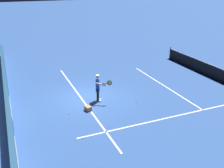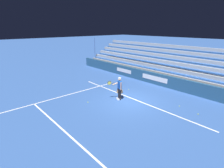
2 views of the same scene
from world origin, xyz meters
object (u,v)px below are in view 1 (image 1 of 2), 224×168
object	(u,v)px
tennis_ball_midcourt	(137,102)
tennis_ball_stray_back	(83,138)
tennis_ball_far_right	(51,85)
tennis_ball_toward_net	(50,78)
tennis_net	(212,71)
tennis_ball_by_box	(69,113)
ball_box_cardboard	(88,108)
tennis_player	(98,88)

from	to	relation	value
tennis_ball_midcourt	tennis_ball_stray_back	bearing A→B (deg)	-59.23
tennis_ball_far_right	tennis_ball_toward_net	bearing A→B (deg)	171.70
tennis_net	tennis_ball_midcourt	bearing A→B (deg)	-76.69
tennis_ball_midcourt	tennis_ball_far_right	bearing A→B (deg)	-137.62
tennis_ball_by_box	tennis_ball_toward_net	xyz separation A→B (m)	(-6.01, 0.05, 0.00)
tennis_ball_far_right	ball_box_cardboard	bearing A→B (deg)	15.11
tennis_ball_stray_back	tennis_net	distance (m)	12.28
tennis_ball_midcourt	tennis_player	bearing A→B (deg)	-116.58
tennis_ball_stray_back	tennis_ball_midcourt	distance (m)	4.89
tennis_ball_by_box	tennis_net	bearing A→B (deg)	97.90
tennis_ball_by_box	tennis_ball_far_right	xyz separation A→B (m)	(-4.65, -0.14, 0.00)
tennis_ball_stray_back	tennis_ball_far_right	world-z (taller)	same
tennis_ball_midcourt	tennis_ball_toward_net	xyz separation A→B (m)	(-6.14, -4.16, 0.00)
tennis_ball_stray_back	tennis_ball_midcourt	bearing A→B (deg)	120.77
tennis_player	tennis_ball_far_right	world-z (taller)	tennis_player
tennis_ball_toward_net	tennis_net	xyz separation A→B (m)	(4.41, 11.47, 0.46)
tennis_ball_by_box	tennis_net	distance (m)	11.65
tennis_ball_far_right	tennis_ball_toward_net	distance (m)	1.38
ball_box_cardboard	tennis_ball_far_right	distance (m)	4.82
ball_box_cardboard	tennis_ball_toward_net	distance (m)	6.11
tennis_player	tennis_net	bearing A→B (deg)	94.01
tennis_ball_toward_net	tennis_ball_stray_back	bearing A→B (deg)	-0.29
tennis_ball_by_box	tennis_ball_toward_net	distance (m)	6.01
ball_box_cardboard	tennis_ball_stray_back	xyz separation A→B (m)	(2.63, -1.10, -0.10)
tennis_ball_by_box	tennis_ball_midcourt	distance (m)	4.22
tennis_ball_midcourt	tennis_ball_toward_net	distance (m)	7.42
tennis_ball_by_box	tennis_ball_stray_back	bearing A→B (deg)	0.23
tennis_player	tennis_ball_far_right	size ratio (longest dim) A/B	25.98
tennis_ball_far_right	tennis_ball_midcourt	bearing A→B (deg)	42.38
tennis_ball_midcourt	tennis_ball_by_box	bearing A→B (deg)	-91.77
tennis_ball_far_right	tennis_ball_stray_back	bearing A→B (deg)	1.22
ball_box_cardboard	tennis_net	world-z (taller)	tennis_net
tennis_player	tennis_ball_by_box	distance (m)	2.44
tennis_ball_far_right	tennis_net	distance (m)	12.07
tennis_player	tennis_ball_by_box	world-z (taller)	tennis_player
tennis_player	tennis_ball_by_box	xyz separation A→B (m)	(0.94, -2.08, -0.86)
ball_box_cardboard	tennis_ball_by_box	distance (m)	1.12
tennis_ball_by_box	tennis_net	xyz separation A→B (m)	(-1.60, 11.53, 0.46)
tennis_ball_toward_net	tennis_net	bearing A→B (deg)	68.96
ball_box_cardboard	tennis_ball_by_box	xyz separation A→B (m)	(-0.00, -1.11, -0.10)
ball_box_cardboard	tennis_ball_toward_net	size ratio (longest dim) A/B	6.06
tennis_ball_midcourt	tennis_net	xyz separation A→B (m)	(-1.73, 7.31, 0.46)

